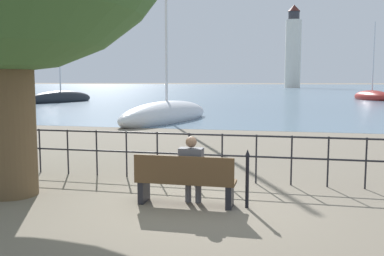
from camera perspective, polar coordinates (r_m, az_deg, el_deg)
ground_plane at (r=7.69m, az=-0.82°, el=-10.14°), size 1000.00×1000.00×0.00m
harbor_water at (r=168.86m, az=12.05°, el=5.38°), size 600.00×300.00×0.01m
park_bench at (r=7.52m, az=-0.94°, el=-7.12°), size 1.76×0.45×0.90m
seated_person_left at (r=7.52m, az=-0.06°, el=-5.26°), size 0.41×0.35×1.22m
promenade_railing at (r=9.31m, az=1.81°, el=-2.87°), size 15.39×0.04×1.05m
closed_umbrella at (r=7.42m, az=7.38°, el=-6.27°), size 0.09×0.09×1.02m
sailboat_0 at (r=54.46m, az=22.86°, el=3.84°), size 4.63×7.22×9.48m
sailboat_1 at (r=23.31m, az=-3.39°, el=1.78°), size 3.96×9.07×12.01m
sailboat_2 at (r=46.35m, az=-17.09°, el=3.75°), size 3.99×8.77×10.09m
harbor_lighthouse at (r=147.68m, az=13.33°, el=10.14°), size 5.14×5.14×27.14m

